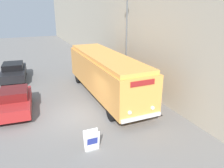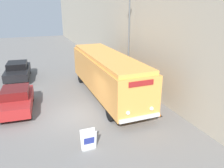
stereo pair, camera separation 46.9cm
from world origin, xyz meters
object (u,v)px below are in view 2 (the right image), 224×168
(streetlamp, at_px, (129,31))
(parked_car_mid, at_px, (18,71))
(sign_board, at_px, (89,140))
(vintage_bus, at_px, (107,73))
(traffic_cone, at_px, (159,112))
(parked_car_near, at_px, (16,100))

(streetlamp, distance_m, parked_car_mid, 10.73)
(sign_board, distance_m, parked_car_mid, 12.93)
(vintage_bus, height_order, parked_car_mid, vintage_bus)
(vintage_bus, height_order, traffic_cone, vintage_bus)
(vintage_bus, bearing_deg, streetlamp, 30.90)
(parked_car_near, bearing_deg, streetlamp, 16.00)
(parked_car_near, height_order, traffic_cone, parked_car_near)
(parked_car_near, distance_m, parked_car_mid, 6.95)
(streetlamp, bearing_deg, vintage_bus, -149.10)
(parked_car_mid, relative_size, traffic_cone, 8.17)
(traffic_cone, bearing_deg, vintage_bus, 112.69)
(vintage_bus, distance_m, streetlamp, 3.88)
(sign_board, relative_size, parked_car_mid, 0.22)
(parked_car_mid, bearing_deg, parked_car_near, -85.10)
(sign_board, distance_m, traffic_cone, 5.11)
(sign_board, height_order, traffic_cone, sign_board)
(vintage_bus, bearing_deg, parked_car_mid, 132.91)
(parked_car_near, height_order, parked_car_mid, parked_car_mid)
(parked_car_near, bearing_deg, sign_board, -55.78)
(vintage_bus, bearing_deg, traffic_cone, -67.31)
(streetlamp, xyz_separation_m, parked_car_mid, (-8.57, 5.27, -3.73))
(parked_car_near, bearing_deg, vintage_bus, 7.39)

